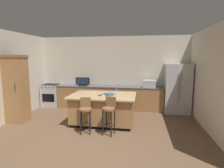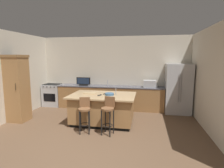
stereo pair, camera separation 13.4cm
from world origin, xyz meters
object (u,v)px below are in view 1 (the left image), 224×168
object	(u,v)px
range_oven	(52,95)
bar_stool_left	(86,112)
microwave	(149,84)
bar_stool_right	(109,112)
tv_remote	(100,95)
kitchen_island	(103,109)
cell_phone	(105,94)
cabinet_tower	(16,88)
cutting_board	(90,93)
tv_monitor	(83,82)
fruit_bowl	(110,94)
refrigerator	(177,88)

from	to	relation	value
range_oven	bar_stool_left	size ratio (longest dim) A/B	0.97
range_oven	microwave	xyz separation A→B (m)	(4.09, 0.00, 0.59)
bar_stool_right	tv_remote	distance (m)	0.85
kitchen_island	cell_phone	distance (m)	0.47
range_oven	cabinet_tower	world-z (taller)	cabinet_tower
microwave	cell_phone	distance (m)	2.12
kitchen_island	range_oven	distance (m)	3.10
tv_remote	cutting_board	distance (m)	0.46
microwave	tv_remote	distance (m)	2.37
microwave	tv_monitor	size ratio (longest dim) A/B	0.83
cabinet_tower	bar_stool_right	bearing A→B (deg)	-9.17
bar_stool_right	fruit_bowl	bearing A→B (deg)	111.34
tv_monitor	cell_phone	distance (m)	1.94
tv_monitor	tv_remote	xyz separation A→B (m)	(1.14, -1.74, -0.15)
bar_stool_left	bar_stool_right	size ratio (longest dim) A/B	0.96
cabinet_tower	tv_remote	xyz separation A→B (m)	(2.69, 0.18, -0.19)
refrigerator	microwave	size ratio (longest dim) A/B	3.84
refrigerator	tv_monitor	size ratio (longest dim) A/B	3.20
bar_stool_right	cutting_board	bearing A→B (deg)	143.38
kitchen_island	bar_stool_left	size ratio (longest dim) A/B	2.08
cabinet_tower	tv_monitor	bearing A→B (deg)	51.08
microwave	cutting_board	size ratio (longest dim) A/B	1.23
range_oven	cutting_board	bearing A→B (deg)	-35.72
bar_stool_right	cell_phone	world-z (taller)	bar_stool_right
tv_monitor	fruit_bowl	bearing A→B (deg)	-49.15
bar_stool_right	cell_phone	distance (m)	1.03
refrigerator	microwave	world-z (taller)	refrigerator
tv_monitor	cabinet_tower	bearing A→B (deg)	-128.92
kitchen_island	cutting_board	distance (m)	0.65
cutting_board	bar_stool_left	bearing A→B (deg)	-81.47
tv_monitor	bar_stool_left	distance (m)	2.64
bar_stool_left	kitchen_island	bearing A→B (deg)	55.13
refrigerator	cell_phone	distance (m)	2.87
refrigerator	fruit_bowl	world-z (taller)	refrigerator
bar_stool_left	cutting_board	xyz separation A→B (m)	(-0.14, 0.93, 0.34)
kitchen_island	microwave	world-z (taller)	microwave
cutting_board	microwave	bearing A→B (deg)	38.85
tv_monitor	cutting_board	size ratio (longest dim) A/B	1.48
bar_stool_left	cell_phone	bearing A→B (deg)	55.90
range_oven	tv_remote	xyz separation A→B (m)	(2.55, -1.79, 0.45)
microwave	tv_remote	world-z (taller)	microwave
range_oven	microwave	bearing A→B (deg)	0.02
cell_phone	kitchen_island	bearing A→B (deg)	-102.39
tv_monitor	microwave	bearing A→B (deg)	1.11
refrigerator	cutting_board	distance (m)	3.30
bar_stool_right	cutting_board	xyz separation A→B (m)	(-0.80, 0.93, 0.31)
tv_monitor	cutting_board	world-z (taller)	tv_monitor
cell_phone	cutting_board	xyz separation A→B (m)	(-0.49, -0.01, 0.01)
cell_phone	tv_remote	xyz separation A→B (m)	(-0.10, -0.25, 0.01)
cabinet_tower	bar_stool_left	bearing A→B (deg)	-11.74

